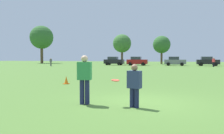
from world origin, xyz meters
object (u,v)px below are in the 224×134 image
at_px(player_defender, 134,83).
at_px(parked_car_center, 175,61).
at_px(parked_car_mid_left, 137,61).
at_px(traffic_cone, 66,80).
at_px(bystander_sideline_watcher, 214,62).
at_px(bystander_far_jogger, 51,62).
at_px(parked_car_mid_right, 207,61).
at_px(player_thrower, 85,77).
at_px(frisbee, 115,80).
at_px(parked_car_near_left, 114,61).

height_order(player_defender, parked_car_center, parked_car_center).
bearing_deg(parked_car_mid_left, traffic_cone, -85.38).
relative_size(traffic_cone, bystander_sideline_watcher, 0.29).
relative_size(bystander_sideline_watcher, bystander_far_jogger, 1.07).
relative_size(traffic_cone, parked_car_mid_left, 0.11).
bearing_deg(parked_car_mid_right, parked_car_center, -172.06).
bearing_deg(traffic_cone, player_thrower, -54.62).
height_order(player_thrower, bystander_sideline_watcher, player_thrower).
bearing_deg(frisbee, traffic_cone, 133.15).
bearing_deg(bystander_sideline_watcher, frisbee, -100.67).
relative_size(player_thrower, parked_car_near_left, 0.40).
distance_m(player_thrower, parked_car_mid_left, 39.47).
relative_size(parked_car_center, bystander_sideline_watcher, 2.62).
height_order(player_defender, bystander_far_jogger, bystander_far_jogger).
bearing_deg(parked_car_mid_right, parked_car_mid_left, -171.41).
relative_size(player_thrower, bystander_sideline_watcher, 1.04).
distance_m(player_defender, parked_car_near_left, 41.55).
bearing_deg(traffic_cone, bystander_sideline_watcher, 69.54).
distance_m(player_thrower, frisbee, 1.10).
relative_size(parked_car_mid_right, bystander_sideline_watcher, 2.62).
height_order(player_defender, traffic_cone, player_defender).
xyz_separation_m(parked_car_mid_right, bystander_sideline_watcher, (0.59, -4.96, 0.00)).
relative_size(parked_car_mid_right, bystander_far_jogger, 2.79).
xyz_separation_m(player_thrower, traffic_cone, (-3.66, 5.15, -0.73)).
relative_size(parked_car_mid_left, bystander_sideline_watcher, 2.62).
bearing_deg(bystander_sideline_watcher, player_thrower, -102.31).
bearing_deg(parked_car_mid_left, player_thrower, -80.68).
bearing_deg(bystander_far_jogger, traffic_cone, -54.89).
xyz_separation_m(frisbee, parked_car_mid_left, (-7.48, 38.86, 0.06)).
bearing_deg(parked_car_mid_right, player_defender, -97.69).
distance_m(traffic_cone, bystander_sideline_watcher, 32.99).
distance_m(frisbee, parked_car_center, 40.07).
relative_size(parked_car_mid_left, parked_car_mid_right, 1.00).
xyz_separation_m(player_defender, parked_car_near_left, (-13.33, 39.35, 0.14)).
bearing_deg(parked_car_near_left, parked_car_center, 3.44).
relative_size(player_defender, bystander_sideline_watcher, 0.86).
distance_m(player_defender, parked_car_mid_right, 41.35).
relative_size(player_defender, parked_car_mid_right, 0.33).
xyz_separation_m(frisbee, traffic_cone, (-4.75, 5.07, -0.63)).
xyz_separation_m(player_thrower, bystander_far_jogger, (-21.43, 30.44, -0.09)).
xyz_separation_m(player_thrower, parked_car_near_left, (-11.58, 39.39, -0.03)).
xyz_separation_m(player_thrower, frisbee, (1.09, 0.09, -0.10)).
bearing_deg(parked_car_mid_left, parked_car_mid_right, 8.59).
bearing_deg(traffic_cone, parked_car_near_left, 103.03).
distance_m(player_thrower, bystander_far_jogger, 37.23).
xyz_separation_m(parked_car_mid_left, parked_car_mid_right, (13.67, 2.07, 0.00)).
relative_size(player_defender, bystander_far_jogger, 0.91).
bearing_deg(parked_car_mid_right, player_thrower, -100.07).
distance_m(player_thrower, parked_car_near_left, 41.06).
distance_m(player_thrower, bystander_sideline_watcher, 36.91).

